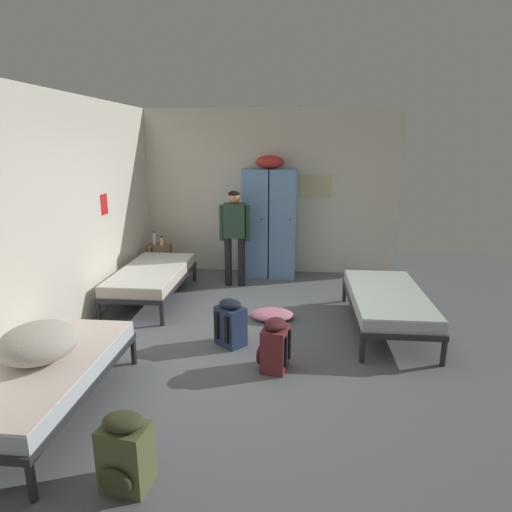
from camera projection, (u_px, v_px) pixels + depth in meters
name	position (u px, v px, depth m)	size (l,w,h in m)	color
ground_plane	(254.00, 338.00, 5.25)	(9.10, 9.10, 0.00)	slate
room_backdrop	(176.00, 205.00, 6.22)	(4.47, 5.75, 2.84)	silver
locker_bank	(269.00, 221.00, 7.47)	(0.90, 0.55, 2.07)	#6B93C6
shelf_unit	(159.00, 257.00, 7.58)	(0.38, 0.30, 0.57)	brown
bed_right	(387.00, 300.00, 5.44)	(0.90, 1.90, 0.49)	#28282D
bed_left_rear	(152.00, 275.00, 6.45)	(0.90, 1.90, 0.49)	#28282D
bed_left_front	(44.00, 374.00, 3.71)	(0.90, 1.90, 0.49)	#28282D
bedding_heap	(39.00, 342.00, 3.70)	(0.64, 0.68, 0.31)	#B7B2A8
person_traveler	(234.00, 229.00, 6.95)	(0.49, 0.20, 1.55)	black
water_bottle	(154.00, 238.00, 7.53)	(0.07, 0.07, 0.24)	white
lotion_bottle	(162.00, 241.00, 7.46)	(0.06, 0.06, 0.16)	beige
backpack_maroon	(274.00, 346.00, 4.49)	(0.38, 0.36, 0.55)	maroon
backpack_olive	(125.00, 453.00, 2.94)	(0.35, 0.37, 0.55)	#566038
backpack_navy	(231.00, 323.00, 5.04)	(0.41, 0.42, 0.55)	navy
clothes_pile_pink	(272.00, 314.00, 5.81)	(0.58, 0.42, 0.13)	pink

